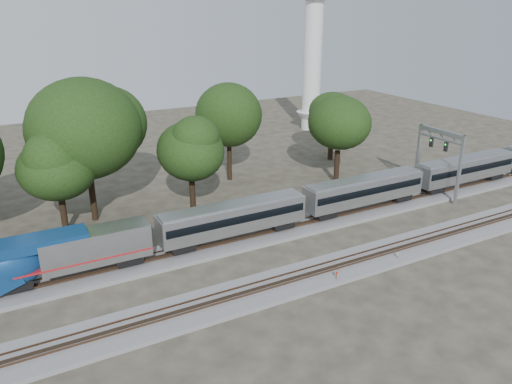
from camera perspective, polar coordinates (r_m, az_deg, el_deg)
ground at (r=49.89m, az=1.23°, el=-8.40°), size 160.00×160.00×0.00m
track_far at (r=54.49m, az=-1.89°, el=-5.50°), size 160.00×5.00×0.73m
track_near at (r=46.82m, az=3.69°, el=-10.26°), size 160.00×5.00×0.73m
train at (r=74.68m, az=22.83°, el=2.56°), size 121.08×2.94×4.34m
switch_stand_red at (r=47.29m, az=9.18°, el=-9.42°), size 0.36×0.16×1.16m
switch_stand_white at (r=52.28m, az=15.89°, el=-7.04°), size 0.29×0.15×0.97m
switch_lever at (r=50.36m, az=12.68°, el=-8.45°), size 0.58×0.48×0.30m
signal_gantry at (r=69.48m, az=20.24°, el=4.71°), size 0.63×7.46×9.08m
tree_2 at (r=57.78m, az=-21.79°, el=2.46°), size 7.77×7.77×10.95m
tree_3 at (r=59.60m, az=-19.04°, el=6.86°), size 11.33×11.33×15.97m
tree_4 at (r=58.79m, az=-7.51°, el=4.64°), size 8.32×8.32×11.73m
tree_5 at (r=71.09m, az=-3.15°, el=8.78°), size 9.77×9.77×13.77m
tree_6 at (r=70.78m, az=9.50°, el=7.82°), size 8.97×8.97×12.64m
tree_7 at (r=82.15m, az=8.75°, el=9.05°), size 8.13×8.13×11.46m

